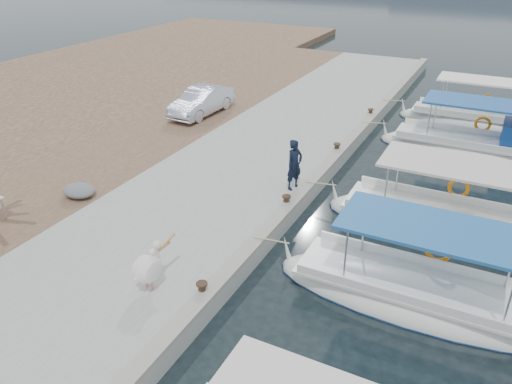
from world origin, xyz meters
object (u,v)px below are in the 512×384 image
parked_car (202,101)px  fishing_caique_b (414,298)px  pelican (149,267)px  fishing_caique_e (475,123)px  fishing_caique_c (439,225)px  fisherman (294,165)px  fishing_caique_d (472,149)px

parked_car → fishing_caique_b: bearing=-34.2°
pelican → parked_car: (-6.03, 11.89, 0.06)m
fishing_caique_e → pelican: fishing_caique_e is taller
fishing_caique_c → pelican: size_ratio=4.94×
fishing_caique_b → fishing_caique_c: 3.95m
fishing_caique_c → parked_car: 12.87m
fisherman → pelican: bearing=-165.9°
fishing_caique_b → fisherman: (-4.76, 3.58, 1.25)m
fisherman → parked_car: fisherman is taller
fishing_caique_c → fishing_caique_e: (0.04, 10.70, 0.00)m
fishing_caique_b → fisherman: 6.09m
fishing_caique_d → fisherman: bearing=-124.6°
fishing_caique_c → fishing_caique_d: 6.91m
pelican → fisherman: 6.62m
fishing_caique_d → fishing_caique_c: bearing=-92.1°
fishing_caique_c → fisherman: bearing=-175.5°
pelican → parked_car: bearing=116.9°
fishing_caique_c → fisherman: 4.95m
fishing_caique_b → pelican: bearing=-152.9°
pelican → fishing_caique_e: bearing=71.7°
fishing_caique_b → fishing_caique_c: size_ratio=1.00×
fishing_caique_c → fishing_caique_b: bearing=-90.1°
fishing_caique_d → fishing_caique_e: size_ratio=1.03×
fishing_caique_c → fishing_caique_d: (0.25, 6.90, 0.06)m
pelican → fishing_caique_b: bearing=27.1°
fishing_caique_b → fishing_caique_e: size_ratio=0.99×
fishing_caique_e → parked_car: bearing=-154.3°
fishing_caique_c → parked_car: (-11.82, 4.98, 1.02)m
fishing_caique_d → pelican: fishing_caique_d is taller
fishing_caique_c → parked_car: fishing_caique_c is taller
fishing_caique_e → pelican: (-5.83, -17.61, 0.96)m
pelican → fisherman: fisherman is taller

